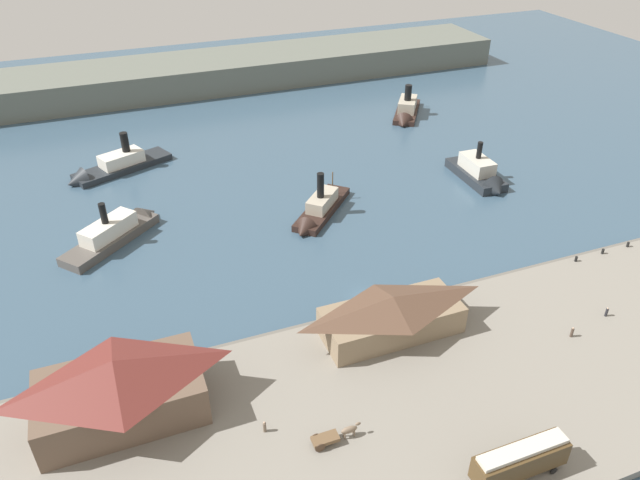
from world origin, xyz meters
name	(u,v)px	position (x,y,z in m)	size (l,w,h in m)	color
ground_plane	(365,298)	(0.00, 0.00, 0.00)	(320.00, 320.00, 0.00)	#385166
quay_promenade	(438,396)	(0.00, -22.00, 0.60)	(110.00, 36.00, 1.20)	gray
seawall_edge	(375,310)	(0.00, -3.60, 0.50)	(110.00, 0.80, 1.00)	#666159
ferry_shed_customs_shed	(119,387)	(-37.17, -11.15, 5.62)	(19.45, 11.40, 8.70)	brown
ferry_shed_east_terminal	(392,314)	(-0.45, -9.54, 4.36)	(19.95, 8.37, 6.23)	#847056
street_tram	(520,459)	(1.77, -35.42, 3.78)	(10.96, 2.88, 4.44)	#4C381E
horse_cart	(333,436)	(-15.20, -24.09, 2.12)	(5.98, 1.64, 1.87)	brown
pedestrian_near_west_shed	(607,312)	(30.59, -17.94, 1.90)	(0.38, 0.38, 1.53)	#232328
pedestrian_walking_west	(572,332)	(22.76, -19.69, 1.95)	(0.41, 0.41, 1.64)	#4C3D33
pedestrian_near_cart	(265,427)	(-22.17, -19.86, 1.93)	(0.40, 0.40, 1.61)	#6B5B4C
mooring_post_east	(576,259)	(36.30, -5.08, 1.65)	(0.44, 0.44, 0.90)	black
mooring_post_center_east	(603,251)	(42.11, -4.92, 1.65)	(0.44, 0.44, 0.90)	black
mooring_post_west	(454,290)	(12.80, -4.93, 1.65)	(0.44, 0.44, 0.90)	black
mooring_post_center_west	(628,244)	(47.72, -4.81, 1.65)	(0.44, 0.44, 0.90)	black
ferry_moored_east	(406,111)	(42.45, 65.85, 1.58)	(14.98, 18.63, 10.01)	black
ferry_near_quay	(119,230)	(-33.86, 32.07, 1.58)	(19.29, 17.49, 9.72)	#514C47
ferry_departing_north	(480,175)	(39.19, 27.04, 1.70)	(6.37, 16.94, 10.17)	#23282D
ferry_approaching_east	(318,211)	(2.12, 25.89, 1.36)	(16.86, 17.40, 10.12)	black
ferry_approaching_west	(110,168)	(-33.08, 59.46, 1.35)	(23.62, 14.15, 10.17)	#23282D
far_headland	(209,72)	(0.00, 110.00, 4.00)	(180.00, 24.00, 8.00)	#60665B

